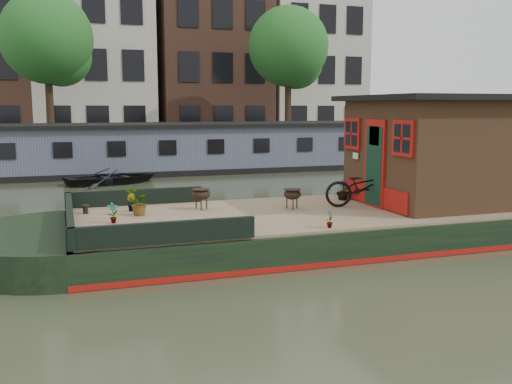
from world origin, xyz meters
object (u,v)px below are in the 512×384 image
object	(u,v)px
brazier_rear	(201,199)
dinghy	(112,174)
brazier_front	(292,199)
cabin	(444,149)
potted_plant_a	(113,213)
bicycle	(364,187)

from	to	relation	value
brazier_rear	dinghy	xyz separation A→B (m)	(-1.08, 9.87, -0.52)
brazier_front	brazier_rear	xyz separation A→B (m)	(-1.86, 0.57, 0.01)
brazier_front	dinghy	world-z (taller)	brazier_front
brazier_rear	dinghy	distance (m)	9.94
brazier_front	brazier_rear	world-z (taller)	brazier_rear
cabin	potted_plant_a	xyz separation A→B (m)	(-7.33, -0.01, -1.03)
cabin	dinghy	bearing A→B (deg)	121.17
potted_plant_a	brazier_rear	xyz separation A→B (m)	(1.91, 0.90, 0.03)
cabin	bicycle	xyz separation A→B (m)	(-1.99, 0.06, -0.78)
bicycle	dinghy	size ratio (longest dim) A/B	0.50
bicycle	brazier_rear	bearing A→B (deg)	91.97
cabin	dinghy	world-z (taller)	cabin
bicycle	brazier_rear	size ratio (longest dim) A/B	3.81
bicycle	potted_plant_a	world-z (taller)	bicycle
potted_plant_a	dinghy	xyz separation A→B (m)	(0.83, 10.77, -0.50)
cabin	bicycle	world-z (taller)	cabin
bicycle	dinghy	bearing A→B (deg)	38.41
bicycle	dinghy	world-z (taller)	bicycle
cabin	potted_plant_a	size ratio (longest dim) A/B	10.23
potted_plant_a	bicycle	bearing A→B (deg)	0.78
bicycle	potted_plant_a	size ratio (longest dim) A/B	4.32
brazier_front	dinghy	bearing A→B (deg)	105.75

